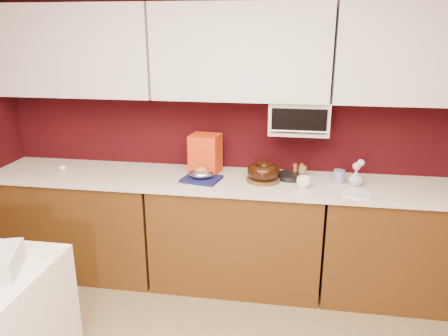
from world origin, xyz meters
The scene contains 29 objects.
wall_back centered at (0.00, 2.25, 1.25)m, with size 4.00×0.02×2.50m, color #32060A.
base_cabinet_left centered at (-1.33, 1.94, 0.43)m, with size 1.31×0.58×0.86m, color #543210.
base_cabinet_center centered at (0.00, 1.94, 0.43)m, with size 1.31×0.58×0.86m, color #543210.
base_cabinet_right centered at (1.33, 1.94, 0.43)m, with size 1.31×0.58×0.86m, color #543210.
countertop centered at (0.00, 1.94, 0.88)m, with size 4.00×0.62×0.04m, color silver.
upper_cabinet_left centered at (-1.33, 2.08, 1.85)m, with size 1.31×0.33×0.70m, color white.
upper_cabinet_center centered at (0.00, 2.08, 1.85)m, with size 1.31×0.33×0.70m, color white.
upper_cabinet_right centered at (1.33, 2.08, 1.85)m, with size 1.31×0.33×0.70m, color white.
toaster_oven centered at (0.45, 2.10, 1.38)m, with size 0.45×0.30×0.25m, color white.
toaster_oven_door centered at (0.45, 1.94, 1.38)m, with size 0.40×0.02×0.18m, color black.
toaster_oven_handle centered at (0.45, 1.93, 1.30)m, with size 0.02×0.02×0.42m, color silver.
cake_base centered at (0.20, 1.93, 0.91)m, with size 0.26×0.26×0.02m, color brown.
bundt_cake centered at (0.20, 1.93, 0.98)m, with size 0.25×0.25×0.10m, color black.
navy_towel centered at (-0.27, 1.88, 0.91)m, with size 0.28×0.23×0.02m, color #14184C.
foil_ham_nest centered at (-0.27, 1.88, 0.96)m, with size 0.19×0.16×0.07m, color silver.
roasted_ham centered at (-0.27, 1.88, 0.98)m, with size 0.10×0.08×0.06m, color #B97254.
pandoro_box centered at (-0.28, 2.08, 1.06)m, with size 0.23×0.21×0.31m, color red.
dark_pan centered at (0.41, 2.03, 0.92)m, with size 0.22×0.22×0.04m, color black.
coffee_mug centered at (0.50, 1.84, 0.95)m, with size 0.09×0.09×0.10m, color white.
blue_jar centered at (0.77, 1.99, 0.95)m, with size 0.08×0.08×0.10m, color navy.
flower_vase centered at (0.89, 1.95, 0.97)m, with size 0.09×0.09×0.13m, color #AEB7C5.
flower_pink centered at (0.89, 1.95, 1.05)m, with size 0.06×0.06×0.06m, color pink.
flower_blue centered at (0.92, 1.97, 1.07)m, with size 0.05×0.05×0.05m, color #98C2F3.
china_plate centered at (0.88, 1.76, 0.91)m, with size 0.20×0.20×0.01m, color white.
amber_bottle centered at (0.44, 2.10, 0.95)m, with size 0.03×0.03×0.10m, color brown.
paper_cup centered at (0.50, 2.07, 0.95)m, with size 0.06×0.06×0.09m, color olive.
egg_left centered at (-1.45, 1.93, 0.92)m, with size 0.06×0.04×0.04m, color white.
egg_right centered at (-1.46, 1.94, 0.92)m, with size 0.05×0.04×0.04m, color white.
amber_bottle_tall centered at (0.49, 2.09, 0.95)m, with size 0.03×0.03×0.10m, color brown.
Camera 1 is at (0.41, -1.23, 2.02)m, focal length 35.00 mm.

